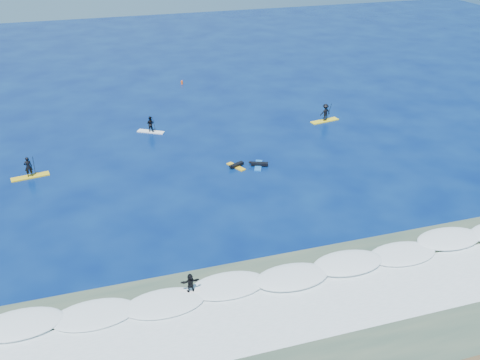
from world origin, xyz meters
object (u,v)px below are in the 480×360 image
object	(u,v)px
sup_paddler_left	(29,170)
prone_paddler_near	(236,166)
prone_paddler_far	(259,164)
sup_paddler_right	(325,113)
marker_buoy	(182,82)
wave_surfer	(190,284)
sup_paddler_center	(150,125)

from	to	relation	value
sup_paddler_left	prone_paddler_near	size ratio (longest dim) A/B	1.57
prone_paddler_near	prone_paddler_far	world-z (taller)	prone_paddler_far
prone_paddler_near	prone_paddler_far	distance (m)	2.01
prone_paddler_far	sup_paddler_right	bearing A→B (deg)	-28.98
prone_paddler_far	marker_buoy	xyz separation A→B (m)	(-1.58, 25.68, 0.11)
prone_paddler_near	sup_paddler_left	bearing A→B (deg)	54.03
prone_paddler_far	wave_surfer	bearing A→B (deg)	170.50
prone_paddler_near	marker_buoy	world-z (taller)	marker_buoy
sup_paddler_left	wave_surfer	size ratio (longest dim) A/B	1.74
sup_paddler_right	sup_paddler_center	bearing A→B (deg)	162.34
sup_paddler_center	prone_paddler_near	xyz separation A→B (m)	(5.96, -10.36, -0.59)
sup_paddler_center	wave_surfer	bearing A→B (deg)	-62.18
sup_paddler_left	marker_buoy	xyz separation A→B (m)	(17.80, 21.92, -0.42)
prone_paddler_far	wave_surfer	size ratio (longest dim) A/B	1.21
sup_paddler_left	prone_paddler_far	size ratio (longest dim) A/B	1.44
sup_paddler_right	wave_surfer	world-z (taller)	sup_paddler_right
sup_paddler_center	prone_paddler_near	bearing A→B (deg)	-28.58
sup_paddler_center	marker_buoy	distance (m)	16.24
sup_paddler_right	prone_paddler_near	size ratio (longest dim) A/B	1.61
sup_paddler_left	sup_paddler_center	bearing A→B (deg)	22.20
sup_paddler_center	marker_buoy	xyz separation A→B (m)	(6.36, 14.93, -0.46)
sup_paddler_left	wave_surfer	bearing A→B (deg)	-72.18
sup_paddler_left	prone_paddler_far	xyz separation A→B (m)	(19.38, -3.77, -0.53)
prone_paddler_near	marker_buoy	xyz separation A→B (m)	(0.39, 25.30, 0.13)
prone_paddler_near	prone_paddler_far	xyz separation A→B (m)	(1.97, -0.38, 0.01)
sup_paddler_right	marker_buoy	xyz separation A→B (m)	(-11.95, 17.43, -0.61)
prone_paddler_near	wave_surfer	world-z (taller)	wave_surfer
prone_paddler_far	marker_buoy	bearing A→B (deg)	26.02
sup_paddler_center	wave_surfer	xyz separation A→B (m)	(-1.68, -26.13, 0.03)
sup_paddler_left	sup_paddler_center	distance (m)	13.40
prone_paddler_near	marker_buoy	size ratio (longest dim) A/B	3.30
prone_paddler_near	wave_surfer	distance (m)	17.54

